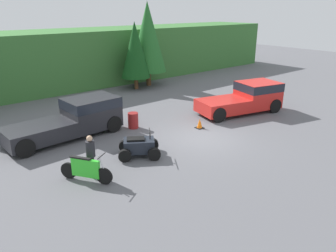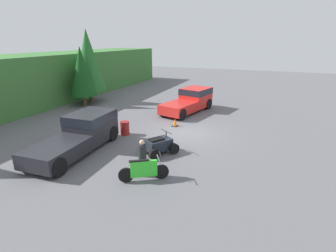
# 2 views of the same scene
# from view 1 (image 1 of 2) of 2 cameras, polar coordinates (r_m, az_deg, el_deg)

# --- Properties ---
(ground_plane) EXTENTS (80.00, 80.00, 0.00)m
(ground_plane) POSITION_cam_1_polar(r_m,az_deg,el_deg) (17.08, 5.89, -2.18)
(ground_plane) COLOR #5B5B60
(hillside_backdrop) EXTENTS (44.00, 6.00, 4.60)m
(hillside_backdrop) POSITION_cam_1_polar(r_m,az_deg,el_deg) (29.60, -16.85, 11.21)
(hillside_backdrop) COLOR #387033
(hillside_backdrop) RESTS_ON ground_plane
(tree_mid_left) EXTENTS (2.37, 2.37, 5.38)m
(tree_mid_left) POSITION_cam_1_polar(r_m,az_deg,el_deg) (26.96, -5.74, 13.01)
(tree_mid_left) COLOR brown
(tree_mid_left) RESTS_ON ground_plane
(tree_mid_right) EXTENTS (3.03, 3.03, 6.89)m
(tree_mid_right) POSITION_cam_1_polar(r_m,az_deg,el_deg) (28.14, -3.54, 15.19)
(tree_mid_right) COLOR brown
(tree_mid_right) RESTS_ON ground_plane
(pickup_truck_red) EXTENTS (5.79, 3.34, 1.87)m
(pickup_truck_red) POSITION_cam_1_polar(r_m,az_deg,el_deg) (21.65, 13.60, 4.95)
(pickup_truck_red) COLOR red
(pickup_truck_red) RESTS_ON ground_plane
(pickup_truck_second) EXTENTS (6.04, 2.47, 1.87)m
(pickup_truck_second) POSITION_cam_1_polar(r_m,az_deg,el_deg) (17.82, -15.77, 1.51)
(pickup_truck_second) COLOR #232328
(pickup_truck_second) RESTS_ON ground_plane
(dirt_bike) EXTENTS (1.32, 1.92, 1.21)m
(dirt_bike) POSITION_cam_1_polar(r_m,az_deg,el_deg) (13.18, -14.10, -7.38)
(dirt_bike) COLOR black
(dirt_bike) RESTS_ON ground_plane
(quad_atv) EXTENTS (2.28, 2.12, 1.17)m
(quad_atv) POSITION_cam_1_polar(r_m,az_deg,el_deg) (14.96, -5.07, -3.58)
(quad_atv) COLOR black
(quad_atv) RESTS_ON ground_plane
(rider_person) EXTENTS (0.51, 0.51, 1.74)m
(rider_person) POSITION_cam_1_polar(r_m,az_deg,el_deg) (13.33, -13.29, -4.83)
(rider_person) COLOR black
(rider_person) RESTS_ON ground_plane
(traffic_cone) EXTENTS (0.42, 0.42, 0.55)m
(traffic_cone) POSITION_cam_1_polar(r_m,az_deg,el_deg) (18.43, 5.53, 0.38)
(traffic_cone) COLOR black
(traffic_cone) RESTS_ON ground_plane
(steel_barrel) EXTENTS (0.58, 0.58, 0.88)m
(steel_barrel) POSITION_cam_1_polar(r_m,az_deg,el_deg) (18.43, -6.09, 0.97)
(steel_barrel) COLOR maroon
(steel_barrel) RESTS_ON ground_plane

